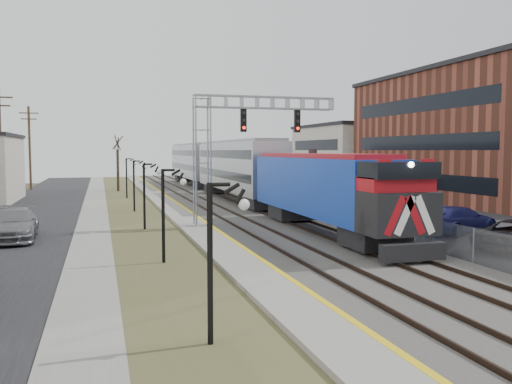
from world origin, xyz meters
name	(u,v)px	position (x,y,z in m)	size (l,w,h in m)	color
street_west	(25,220)	(-11.50, 35.00, 0.02)	(7.00, 120.00, 0.04)	black
sidewalk	(94,217)	(-7.00, 35.00, 0.04)	(2.00, 120.00, 0.08)	gray
grass_median	(137,216)	(-4.00, 35.00, 0.03)	(4.00, 120.00, 0.06)	#4B4F2A
platform	(179,214)	(-1.00, 35.00, 0.12)	(2.00, 120.00, 0.24)	gray
ballast_bed	(244,212)	(4.00, 35.00, 0.10)	(8.00, 120.00, 0.20)	#595651
parking_lot	(385,208)	(16.00, 35.00, 0.02)	(16.00, 120.00, 0.04)	black
platform_edge	(190,212)	(-0.12, 35.00, 0.24)	(0.24, 120.00, 0.01)	gold
track_near	(218,210)	(2.00, 35.00, 0.28)	(1.58, 120.00, 0.15)	#2D2119
track_far	(263,209)	(5.50, 35.00, 0.28)	(1.58, 120.00, 0.15)	#2D2119
train	(227,170)	(5.50, 47.11, 2.88)	(3.00, 63.05, 5.33)	#153BAE
signal_gantry	(229,137)	(1.22, 27.99, 5.59)	(9.00, 1.07, 8.15)	gray
lampposts	(162,216)	(-4.00, 18.29, 2.00)	(0.14, 62.14, 4.00)	black
fence	(296,201)	(8.20, 35.00, 0.80)	(0.04, 120.00, 1.60)	gray
bare_trees	(14,178)	(-12.66, 38.91, 2.70)	(12.30, 42.30, 5.95)	#382D23
car_lot_d	(458,220)	(13.12, 21.65, 0.78)	(2.18, 5.37, 1.56)	navy
car_lot_e	(408,211)	(13.30, 27.18, 0.74)	(1.74, 4.32, 1.47)	slate
car_lot_f	(380,206)	(13.25, 30.77, 0.68)	(1.45, 4.15, 1.37)	#0B3911
car_street_b	(13,225)	(-10.97, 26.22, 0.83)	(2.31, 5.69, 1.65)	slate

